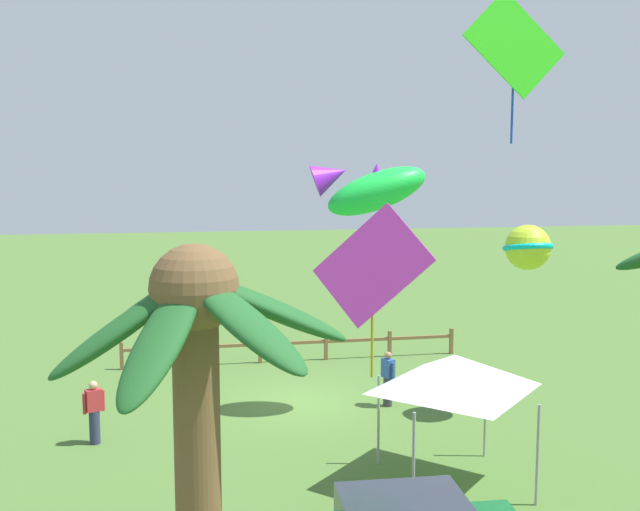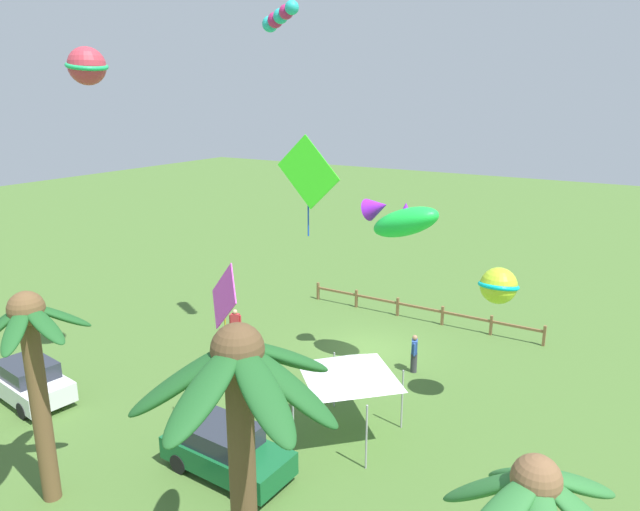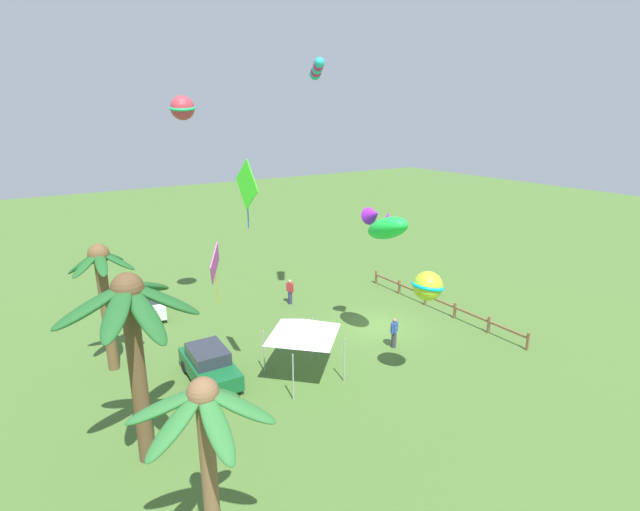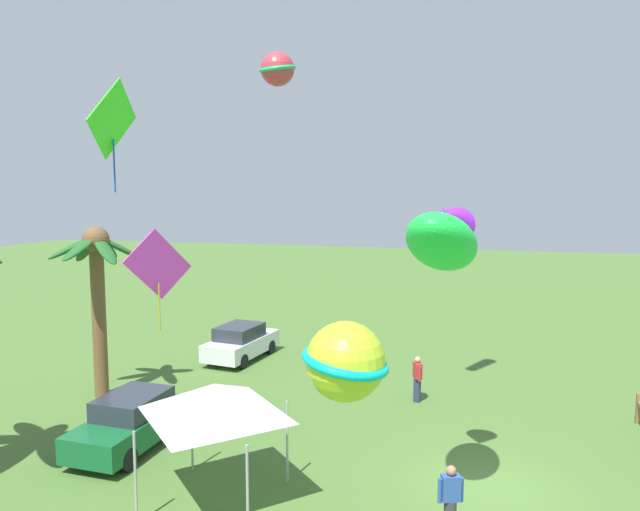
# 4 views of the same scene
# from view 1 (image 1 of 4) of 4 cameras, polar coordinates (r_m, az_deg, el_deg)

# --- Properties ---
(ground_plane) EXTENTS (120.00, 120.00, 0.00)m
(ground_plane) POSITION_cam_1_polar(r_m,az_deg,el_deg) (21.94, -1.53, -11.23)
(ground_plane) COLOR #476B2D
(palm_tree_1) EXTENTS (3.11, 2.82, 6.02)m
(palm_tree_1) POSITION_cam_1_polar(r_m,az_deg,el_deg) (7.84, -9.48, -11.75)
(palm_tree_1) COLOR brown
(palm_tree_1) RESTS_ON ground
(rail_fence) EXTENTS (11.88, 0.12, 0.95)m
(rail_fence) POSITION_cam_1_polar(r_m,az_deg,el_deg) (26.14, -2.09, -6.95)
(rail_fence) COLOR brown
(rail_fence) RESTS_ON ground
(spectator_0) EXTENTS (0.35, 0.52, 1.59)m
(spectator_0) POSITION_cam_1_polar(r_m,az_deg,el_deg) (21.40, 5.28, -9.45)
(spectator_0) COLOR #38383D
(spectator_0) RESTS_ON ground
(spectator_1) EXTENTS (0.51, 0.36, 1.59)m
(spectator_1) POSITION_cam_1_polar(r_m,az_deg,el_deg) (19.35, -17.10, -11.49)
(spectator_1) COLOR #2D3351
(spectator_1) RESTS_ON ground
(festival_tent) EXTENTS (2.86, 2.86, 2.85)m
(festival_tent) POSITION_cam_1_polar(r_m,az_deg,el_deg) (16.07, 10.36, -8.89)
(festival_tent) COLOR #9E9EA3
(festival_tent) RESTS_ON ground
(kite_fish_0) EXTENTS (3.44, 1.76, 1.94)m
(kite_fish_0) POSITION_cam_1_polar(r_m,az_deg,el_deg) (20.11, 3.89, 5.22)
(kite_fish_0) COLOR #1CDA41
(kite_ball_2) EXTENTS (1.37, 1.38, 1.22)m
(kite_ball_2) POSITION_cam_1_polar(r_m,az_deg,el_deg) (20.52, 15.80, 0.61)
(kite_ball_2) COLOR #B6DC29
(kite_diamond_4) EXTENTS (1.87, 0.27, 2.60)m
(kite_diamond_4) POSITION_cam_1_polar(r_m,az_deg,el_deg) (13.45, 14.81, 15.38)
(kite_diamond_4) COLOR #38ED1F
(kite_diamond_5) EXTENTS (1.82, 1.11, 2.90)m
(kite_diamond_5) POSITION_cam_1_polar(r_m,az_deg,el_deg) (12.07, 4.11, -0.98)
(kite_diamond_5) COLOR #EC3FDA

